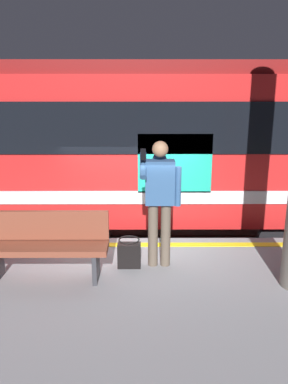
{
  "coord_description": "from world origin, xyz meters",
  "views": [
    {
      "loc": [
        -0.19,
        6.13,
        3.47
      ],
      "look_at": [
        -0.21,
        0.3,
        1.9
      ],
      "focal_mm": 35.83,
      "sensor_mm": 36.0,
      "label": 1
    }
  ],
  "objects_px": {
    "passenger": "(160,194)",
    "bench": "(46,243)",
    "handbag": "(129,254)",
    "train_carriage": "(56,140)"
  },
  "relations": [
    {
      "from": "train_carriage",
      "to": "bench",
      "type": "height_order",
      "value": "train_carriage"
    },
    {
      "from": "train_carriage",
      "to": "bench",
      "type": "distance_m",
      "value": 3.54
    },
    {
      "from": "passenger",
      "to": "bench",
      "type": "distance_m",
      "value": 1.67
    },
    {
      "from": "passenger",
      "to": "handbag",
      "type": "bearing_deg",
      "value": 9.47
    },
    {
      "from": "train_carriage",
      "to": "passenger",
      "type": "bearing_deg",
      "value": 124.79
    },
    {
      "from": "passenger",
      "to": "handbag",
      "type": "xyz_separation_m",
      "value": [
        0.43,
        0.07,
        -0.87
      ]
    },
    {
      "from": "train_carriage",
      "to": "handbag",
      "type": "height_order",
      "value": "train_carriage"
    },
    {
      "from": "train_carriage",
      "to": "bench",
      "type": "xyz_separation_m",
      "value": [
        -0.56,
        3.37,
        -0.94
      ]
    },
    {
      "from": "passenger",
      "to": "bench",
      "type": "relative_size",
      "value": 1.09
    },
    {
      "from": "handbag",
      "to": "bench",
      "type": "height_order",
      "value": "bench"
    }
  ]
}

